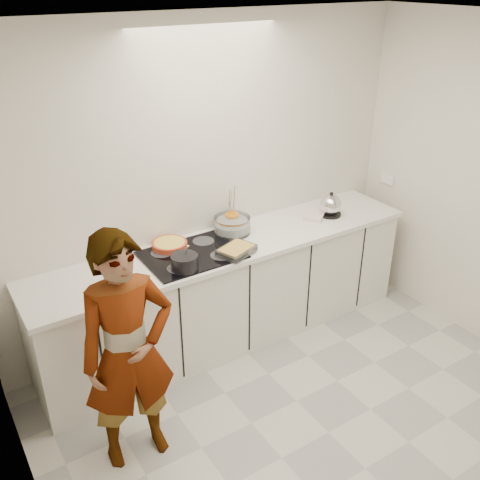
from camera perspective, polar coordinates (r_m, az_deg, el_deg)
floor at (r=3.95m, az=9.42°, el=-19.58°), size 3.60×3.20×0.00m
ceiling at (r=2.75m, az=13.73°, el=21.16°), size 3.60×3.20×0.00m
wall_back at (r=4.31m, az=-3.41°, el=5.92°), size 3.60×0.00×2.60m
wall_left at (r=2.47m, az=-22.23°, el=-14.20°), size 0.00×3.20×2.60m
base_cabinets at (r=4.46m, az=-1.06°, el=-5.77°), size 3.20×0.58×0.87m
countertop at (r=4.23m, az=-1.11°, el=-0.58°), size 3.24×0.64×0.04m
hob at (r=4.05m, az=-5.18°, el=-1.58°), size 0.72×0.54×0.01m
tart_dish at (r=4.15m, az=-7.52°, el=-0.46°), size 0.30×0.30×0.05m
saucepan at (r=3.83m, az=-5.94°, el=-2.36°), size 0.20×0.20×0.19m
baking_dish at (r=4.02m, az=-0.38°, el=-1.08°), size 0.33×0.28×0.05m
mixing_bowl at (r=4.36m, az=-0.84°, el=1.54°), size 0.30×0.30×0.14m
tea_towel at (r=4.70m, az=7.94°, el=2.58°), size 0.26×0.25×0.03m
kettle at (r=4.73m, az=9.64°, el=3.65°), size 0.26×0.26×0.22m
utensil_crock at (r=4.40m, az=-0.84°, el=1.92°), size 0.13×0.13×0.14m
cook at (r=3.33m, az=-11.82°, el=-11.71°), size 0.61×0.42×1.60m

